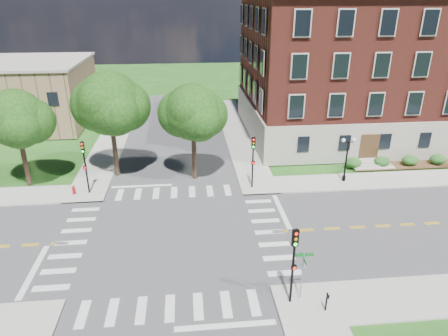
{
  "coord_description": "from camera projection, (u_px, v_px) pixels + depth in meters",
  "views": [
    {
      "loc": [
        1.35,
        -24.89,
        16.31
      ],
      "look_at": [
        4.27,
        4.96,
        3.2
      ],
      "focal_mm": 32.0,
      "sensor_mm": 36.0,
      "label": 1
    }
  ],
  "objects": [
    {
      "name": "push_button_post",
      "position": [
        327.0,
        301.0,
        21.96
      ],
      "size": [
        0.14,
        0.21,
        1.2
      ],
      "color": "black",
      "rests_on": "ground"
    },
    {
      "name": "sidewalk_ne",
      "position": [
        314.0,
        153.0,
        44.48
      ],
      "size": [
        34.0,
        34.0,
        0.12
      ],
      "color": "#9E9B93",
      "rests_on": "ground"
    },
    {
      "name": "crosswalk_east",
      "position": [
        270.0,
        232.0,
        29.75
      ],
      "size": [
        2.2,
        10.2,
        0.02
      ],
      "primitive_type": null,
      "color": "silver",
      "rests_on": "ground"
    },
    {
      "name": "secondary_building",
      "position": [
        8.0,
        93.0,
        52.79
      ],
      "size": [
        20.4,
        15.4,
        8.3
      ],
      "color": "olive",
      "rests_on": "ground"
    },
    {
      "name": "traffic_signal_se",
      "position": [
        294.0,
        257.0,
        21.66
      ],
      "size": [
        0.37,
        0.43,
        4.8
      ],
      "color": "black",
      "rests_on": "ground"
    },
    {
      "name": "shrub_row",
      "position": [
        436.0,
        165.0,
        41.37
      ],
      "size": [
        18.0,
        2.0,
        1.3
      ],
      "primitive_type": null,
      "color": "#234918",
      "rests_on": "ground"
    },
    {
      "name": "twin_lamp_west",
      "position": [
        347.0,
        157.0,
        36.75
      ],
      "size": [
        1.36,
        0.36,
        4.23
      ],
      "color": "black",
      "rests_on": "ground"
    },
    {
      "name": "sidewalk_nw",
      "position": [
        28.0,
        163.0,
        41.74
      ],
      "size": [
        34.0,
        34.0,
        0.12
      ],
      "color": "#9E9B93",
      "rests_on": "ground"
    },
    {
      "name": "street_sign_pole",
      "position": [
        303.0,
        267.0,
        22.3
      ],
      "size": [
        1.1,
        1.1,
        3.1
      ],
      "color": "gray",
      "rests_on": "ground"
    },
    {
      "name": "tree_b",
      "position": [
        16.0,
        119.0,
        34.43
      ],
      "size": [
        5.06,
        5.06,
        8.87
      ],
      "color": "#322419",
      "rests_on": "ground"
    },
    {
      "name": "tree_c",
      "position": [
        109.0,
        104.0,
        36.23
      ],
      "size": [
        5.88,
        5.88,
        10.0
      ],
      "color": "#322419",
      "rests_on": "ground"
    },
    {
      "name": "tree_d",
      "position": [
        193.0,
        112.0,
        35.82
      ],
      "size": [
        5.15,
        5.15,
        9.04
      ],
      "color": "#322419",
      "rests_on": "ground"
    },
    {
      "name": "traffic_signal_nw",
      "position": [
        85.0,
        161.0,
        34.19
      ],
      "size": [
        0.37,
        0.43,
        4.8
      ],
      "color": "black",
      "rests_on": "ground"
    },
    {
      "name": "road_ns",
      "position": [
        173.0,
        237.0,
        29.11
      ],
      "size": [
        12.0,
        90.0,
        0.01
      ],
      "primitive_type": "cube",
      "color": "#3D3D3F",
      "rests_on": "ground"
    },
    {
      "name": "road_ew",
      "position": [
        173.0,
        237.0,
        29.11
      ],
      "size": [
        90.0,
        12.0,
        0.01
      ],
      "primitive_type": "cube",
      "color": "#3D3D3F",
      "rests_on": "ground"
    },
    {
      "name": "stop_bar_east",
      "position": [
        281.0,
        211.0,
        32.63
      ],
      "size": [
        0.4,
        5.5,
        0.0
      ],
      "primitive_type": "cube",
      "color": "silver",
      "rests_on": "ground"
    },
    {
      "name": "ground",
      "position": [
        173.0,
        237.0,
        29.11
      ],
      "size": [
        160.0,
        160.0,
        0.0
      ],
      "primitive_type": "plane",
      "color": "#1B5016",
      "rests_on": "ground"
    },
    {
      "name": "traffic_signal_ne",
      "position": [
        253.0,
        156.0,
        35.19
      ],
      "size": [
        0.33,
        0.36,
        4.8
      ],
      "color": "black",
      "rests_on": "ground"
    },
    {
      "name": "fire_hydrant",
      "position": [
        74.0,
        190.0,
        35.1
      ],
      "size": [
        0.35,
        0.35,
        0.75
      ],
      "color": "maroon",
      "rests_on": "ground"
    },
    {
      "name": "main_building",
      "position": [
        373.0,
        66.0,
        47.97
      ],
      "size": [
        30.6,
        22.4,
        16.5
      ],
      "color": "#9F988C",
      "rests_on": "ground"
    }
  ]
}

